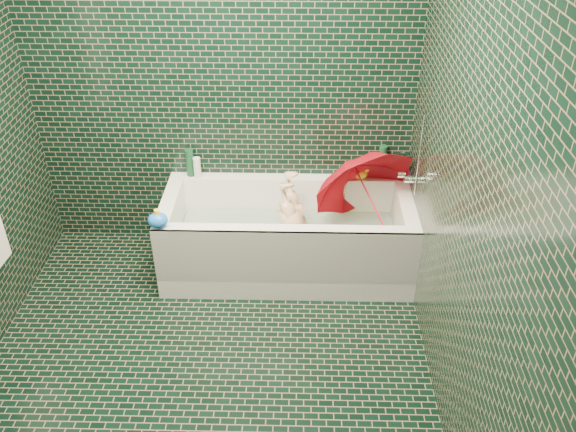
{
  "coord_description": "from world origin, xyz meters",
  "views": [
    {
      "loc": [
        0.54,
        -2.43,
        2.71
      ],
      "look_at": [
        0.46,
        0.82,
        0.56
      ],
      "focal_mm": 38.0,
      "sensor_mm": 36.0,
      "label": 1
    }
  ],
  "objects_px": {
    "umbrella": "(370,199)",
    "bath_toy": "(158,220)",
    "child": "(296,233)",
    "rubber_duck": "(362,173)",
    "bathtub": "(287,243)"
  },
  "relations": [
    {
      "from": "bathtub",
      "to": "umbrella",
      "type": "height_order",
      "value": "umbrella"
    },
    {
      "from": "bathtub",
      "to": "child",
      "type": "xyz_separation_m",
      "value": [
        0.06,
        -0.01,
        0.1
      ]
    },
    {
      "from": "umbrella",
      "to": "rubber_duck",
      "type": "xyz_separation_m",
      "value": [
        -0.04,
        0.3,
        0.03
      ]
    },
    {
      "from": "rubber_duck",
      "to": "bathtub",
      "type": "bearing_deg",
      "value": -140.22
    },
    {
      "from": "child",
      "to": "umbrella",
      "type": "xyz_separation_m",
      "value": [
        0.5,
        0.04,
        0.25
      ]
    },
    {
      "from": "child",
      "to": "rubber_duck",
      "type": "height_order",
      "value": "rubber_duck"
    },
    {
      "from": "child",
      "to": "rubber_duck",
      "type": "bearing_deg",
      "value": 140.6
    },
    {
      "from": "bathtub",
      "to": "bath_toy",
      "type": "relative_size",
      "value": 12.69
    },
    {
      "from": "umbrella",
      "to": "rubber_duck",
      "type": "relative_size",
      "value": 5.39
    },
    {
      "from": "umbrella",
      "to": "bath_toy",
      "type": "xyz_separation_m",
      "value": [
        -1.36,
        -0.34,
        0.04
      ]
    },
    {
      "from": "bathtub",
      "to": "umbrella",
      "type": "bearing_deg",
      "value": 3.2
    },
    {
      "from": "child",
      "to": "bath_toy",
      "type": "height_order",
      "value": "bath_toy"
    },
    {
      "from": "umbrella",
      "to": "bath_toy",
      "type": "height_order",
      "value": "umbrella"
    },
    {
      "from": "bath_toy",
      "to": "bathtub",
      "type": "bearing_deg",
      "value": 24.98
    },
    {
      "from": "umbrella",
      "to": "bath_toy",
      "type": "bearing_deg",
      "value": 176.99
    }
  ]
}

